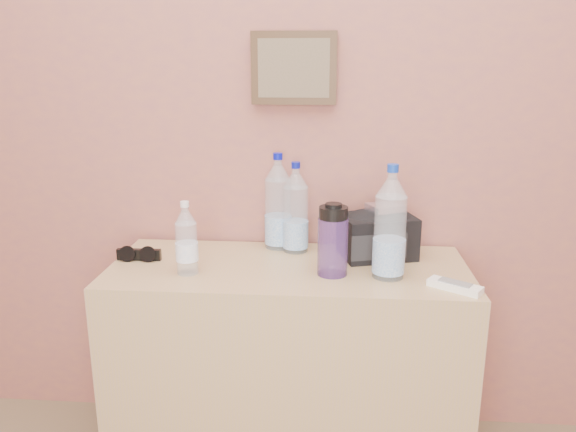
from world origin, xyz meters
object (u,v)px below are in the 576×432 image
object	(u,v)px
pet_large_c	(296,212)
pet_small	(186,242)
pet_large_d	(390,228)
ac_remote	(455,286)
dresser	(288,365)
pet_large_b	(278,206)
foil_packet	(385,207)
nalgene_bottle	(333,240)
sunglasses	(139,255)
toiletry_bag	(378,233)

from	to	relation	value
pet_large_c	pet_small	world-z (taller)	pet_large_c
pet_large_c	pet_small	bearing A→B (deg)	-143.23
pet_large_d	ac_remote	distance (m)	0.26
dresser	pet_small	bearing A→B (deg)	-164.24
pet_large_d	ac_remote	size ratio (longest dim) A/B	2.26
pet_large_b	foil_packet	distance (m)	0.39
pet_large_d	nalgene_bottle	size ratio (longest dim) A/B	1.54
pet_small	nalgene_bottle	distance (m)	0.47
pet_large_b	ac_remote	world-z (taller)	pet_large_b
pet_large_c	foil_packet	xyz separation A→B (m)	(0.31, -0.04, 0.03)
sunglasses	dresser	bearing A→B (deg)	-3.07
pet_large_b	foil_packet	world-z (taller)	pet_large_b
nalgene_bottle	sunglasses	size ratio (longest dim) A/B	1.54
pet_small	toiletry_bag	size ratio (longest dim) A/B	0.98
pet_small	toiletry_bag	xyz separation A→B (m)	(0.63, 0.21, -0.02)
pet_large_b	ac_remote	xyz separation A→B (m)	(0.57, -0.36, -0.14)
dresser	ac_remote	distance (m)	0.67
pet_large_b	sunglasses	distance (m)	0.52
nalgene_bottle	pet_large_b	bearing A→B (deg)	127.25
pet_large_b	pet_small	distance (m)	0.40
pet_large_c	foil_packet	distance (m)	0.32
sunglasses	pet_large_c	bearing A→B (deg)	13.75
pet_large_c	toiletry_bag	xyz separation A→B (m)	(0.29, -0.04, -0.06)
pet_small	foil_packet	xyz separation A→B (m)	(0.65, 0.21, 0.07)
dresser	sunglasses	world-z (taller)	sunglasses
pet_large_b	pet_large_d	xyz separation A→B (m)	(0.38, -0.27, 0.01)
pet_large_c	pet_small	distance (m)	0.42
pet_large_b	sunglasses	xyz separation A→B (m)	(-0.47, -0.18, -0.14)
dresser	ac_remote	xyz separation A→B (m)	(0.52, -0.17, 0.39)
pet_large_b	nalgene_bottle	bearing A→B (deg)	-52.75
nalgene_bottle	pet_small	bearing A→B (deg)	-176.88
pet_large_b	toiletry_bag	distance (m)	0.37
pet_large_b	nalgene_bottle	world-z (taller)	pet_large_b
dresser	pet_large_b	xyz separation A→B (m)	(-0.05, 0.20, 0.53)
pet_large_d	pet_small	bearing A→B (deg)	-178.44
dresser	sunglasses	size ratio (longest dim) A/B	7.88
pet_large_b	ac_remote	size ratio (longest dim) A/B	2.18
pet_large_b	ac_remote	bearing A→B (deg)	-32.54
sunglasses	toiletry_bag	bearing A→B (deg)	6.15
pet_small	sunglasses	distance (m)	0.24
pet_large_d	nalgene_bottle	world-z (taller)	pet_large_d
pet_small	nalgene_bottle	xyz separation A→B (m)	(0.47, 0.03, 0.01)
pet_large_c	foil_packet	bearing A→B (deg)	-6.80
dresser	ac_remote	world-z (taller)	ac_remote
foil_packet	nalgene_bottle	bearing A→B (deg)	-133.54
pet_large_b	pet_large_c	distance (m)	0.08
dresser	foil_packet	world-z (taller)	foil_packet
sunglasses	ac_remote	world-z (taller)	sunglasses
nalgene_bottle	foil_packet	bearing A→B (deg)	46.46
dresser	nalgene_bottle	bearing A→B (deg)	-23.94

